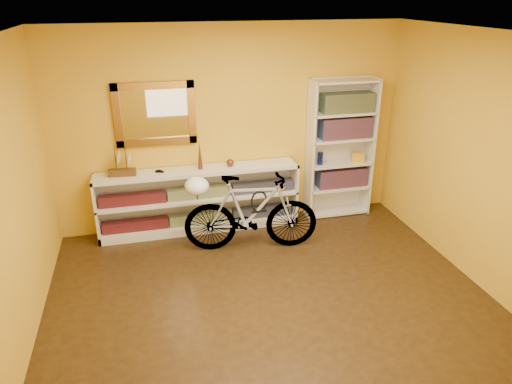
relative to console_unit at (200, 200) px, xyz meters
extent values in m
cube|color=black|center=(0.48, -1.81, -0.43)|extent=(4.50, 4.00, 0.01)
cube|color=silver|center=(0.48, -1.81, 2.18)|extent=(4.50, 4.00, 0.01)
cube|color=gold|center=(0.48, 0.19, 0.88)|extent=(4.50, 0.01, 2.60)
cube|color=gold|center=(-1.78, -1.81, 0.88)|extent=(0.01, 4.00, 2.60)
cube|color=gold|center=(2.73, -1.81, 0.88)|extent=(0.01, 4.00, 2.60)
cube|color=#8A5A19|center=(-0.47, 0.15, 1.12)|extent=(0.98, 0.06, 0.78)
cube|color=silver|center=(1.38, 0.17, -0.17)|extent=(0.09, 0.02, 0.09)
cube|color=black|center=(0.00, -0.02, -0.26)|extent=(2.50, 0.13, 0.14)
cube|color=navy|center=(0.00, -0.02, 0.11)|extent=(2.50, 0.13, 0.14)
imported|color=black|center=(-0.48, 0.00, 0.43)|extent=(0.00, 0.00, 0.00)
cone|color=brown|center=(0.03, 0.00, 0.61)|extent=(0.06, 0.06, 0.37)
sphere|color=brown|center=(0.42, 0.00, 0.47)|extent=(0.10, 0.10, 0.10)
cube|color=maroon|center=(1.99, 0.03, 0.12)|extent=(0.70, 0.22, 0.26)
cube|color=maroon|center=(1.99, 0.03, 0.83)|extent=(0.70, 0.22, 0.28)
cube|color=navy|center=(1.99, 0.03, 1.16)|extent=(0.70, 0.22, 0.25)
cylinder|color=navy|center=(1.65, 0.01, 0.43)|extent=(0.08, 0.08, 0.17)
cube|color=maroon|center=(1.74, 0.06, 1.12)|extent=(0.16, 0.16, 0.16)
cube|color=gold|center=(2.19, -0.01, 0.41)|extent=(0.19, 0.15, 0.13)
imported|color=silver|center=(0.53, -0.66, 0.06)|extent=(0.67, 1.69, 0.97)
ellipsoid|color=white|center=(-0.09, -0.56, 0.43)|extent=(0.28, 0.27, 0.21)
torus|color=black|center=(0.63, -0.67, 0.20)|extent=(0.21, 0.02, 0.21)
camera|label=1|loc=(-0.63, -5.57, 2.51)|focal=32.83mm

